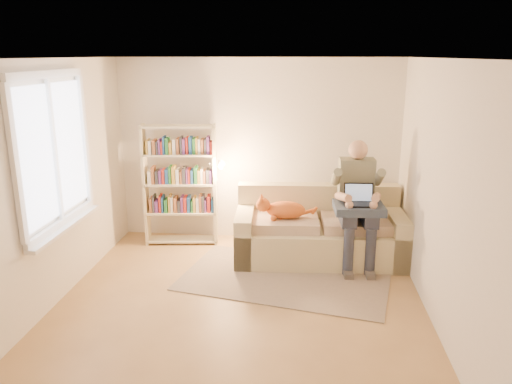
# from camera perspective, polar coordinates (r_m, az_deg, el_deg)

# --- Properties ---
(floor) EXTENTS (4.50, 4.50, 0.00)m
(floor) POSITION_cam_1_polar(r_m,az_deg,el_deg) (5.47, -2.07, -13.36)
(floor) COLOR #997445
(floor) RESTS_ON ground
(ceiling) EXTENTS (4.00, 4.50, 0.02)m
(ceiling) POSITION_cam_1_polar(r_m,az_deg,el_deg) (4.79, -2.38, 15.03)
(ceiling) COLOR white
(ceiling) RESTS_ON wall_back
(wall_left) EXTENTS (0.02, 4.50, 2.60)m
(wall_left) POSITION_cam_1_polar(r_m,az_deg,el_deg) (5.60, -22.95, 0.42)
(wall_left) COLOR silver
(wall_left) RESTS_ON floor
(wall_right) EXTENTS (0.02, 4.50, 2.60)m
(wall_right) POSITION_cam_1_polar(r_m,az_deg,el_deg) (5.11, 20.61, -0.70)
(wall_right) COLOR silver
(wall_right) RESTS_ON floor
(wall_back) EXTENTS (4.00, 0.02, 2.60)m
(wall_back) POSITION_cam_1_polar(r_m,az_deg,el_deg) (7.15, 0.21, 4.71)
(wall_back) COLOR silver
(wall_back) RESTS_ON floor
(wall_front) EXTENTS (4.00, 0.02, 2.60)m
(wall_front) POSITION_cam_1_polar(r_m,az_deg,el_deg) (2.91, -8.31, -12.10)
(wall_front) COLOR silver
(wall_front) RESTS_ON floor
(window) EXTENTS (0.12, 1.52, 1.69)m
(window) POSITION_cam_1_polar(r_m,az_deg,el_deg) (5.73, -21.63, 1.65)
(window) COLOR white
(window) RESTS_ON wall_left
(sofa) EXTENTS (2.24, 1.10, 0.93)m
(sofa) POSITION_cam_1_polar(r_m,az_deg,el_deg) (6.69, 7.22, -4.74)
(sofa) COLOR beige
(sofa) RESTS_ON floor
(person) EXTENTS (0.48, 0.74, 1.60)m
(person) POSITION_cam_1_polar(r_m,az_deg,el_deg) (6.42, 11.50, -0.56)
(person) COLOR gray
(person) RESTS_ON sofa
(cat) EXTENTS (0.77, 0.30, 0.28)m
(cat) POSITION_cam_1_polar(r_m,az_deg,el_deg) (6.41, 2.69, -1.99)
(cat) COLOR orange
(cat) RESTS_ON sofa
(blanket) EXTENTS (0.63, 0.53, 0.10)m
(blanket) POSITION_cam_1_polar(r_m,az_deg,el_deg) (6.30, 12.11, -1.81)
(blanket) COLOR #2C394D
(blanket) RESTS_ON person
(laptop) EXTENTS (0.38, 0.31, 0.32)m
(laptop) POSITION_cam_1_polar(r_m,az_deg,el_deg) (6.28, 12.15, -0.80)
(laptop) COLOR black
(laptop) RESTS_ON blanket
(bookshelf) EXTENTS (1.16, 0.37, 1.72)m
(bookshelf) POSITION_cam_1_polar(r_m,az_deg,el_deg) (7.07, -8.64, 1.48)
(bookshelf) COLOR beige
(bookshelf) RESTS_ON floor
(rug) EXTENTS (2.70, 1.93, 0.01)m
(rug) POSITION_cam_1_polar(r_m,az_deg,el_deg) (6.17, 3.35, -9.79)
(rug) COLOR gray
(rug) RESTS_ON floor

